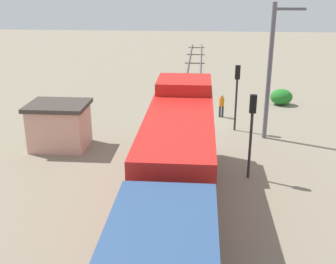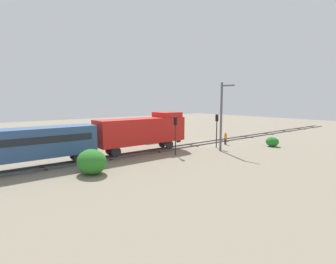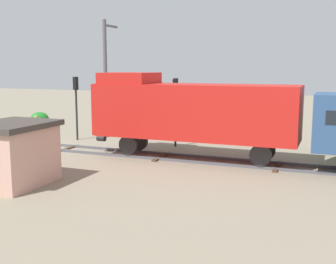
{
  "view_description": "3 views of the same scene",
  "coord_description": "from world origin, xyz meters",
  "px_view_note": "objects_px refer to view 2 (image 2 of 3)",
  "views": [
    {
      "loc": [
        -0.89,
        28.94,
        9.5
      ],
      "look_at": [
        0.76,
        8.7,
        2.2
      ],
      "focal_mm": 45.0,
      "sensor_mm": 36.0,
      "label": 1
    },
    {
      "loc": [
        -25.85,
        28.24,
        6.4
      ],
      "look_at": [
        0.0,
        7.48,
        2.22
      ],
      "focal_mm": 28.0,
      "sensor_mm": 36.0,
      "label": 2
    },
    {
      "loc": [
        21.54,
        18.56,
        5.08
      ],
      "look_at": [
        0.48,
        10.16,
        1.56
      ],
      "focal_mm": 45.0,
      "sensor_mm": 36.0,
      "label": 3
    }
  ],
  "objects_px": {
    "catenary_mast": "(222,115)",
    "relay_hut": "(146,132)",
    "traffic_signal_mid": "(175,129)",
    "worker_near_track": "(226,137)",
    "locomotive": "(143,130)",
    "passenger_car_leading": "(14,144)",
    "traffic_signal_near": "(217,125)"
  },
  "relations": [
    {
      "from": "catenary_mast",
      "to": "relay_hut",
      "type": "relative_size",
      "value": 2.4
    },
    {
      "from": "traffic_signal_mid",
      "to": "worker_near_track",
      "type": "distance_m",
      "value": 10.41
    },
    {
      "from": "locomotive",
      "to": "traffic_signal_mid",
      "type": "distance_m",
      "value": 4.04
    },
    {
      "from": "traffic_signal_mid",
      "to": "worker_near_track",
      "type": "height_order",
      "value": "traffic_signal_mid"
    },
    {
      "from": "locomotive",
      "to": "relay_hut",
      "type": "relative_size",
      "value": 3.31
    },
    {
      "from": "passenger_car_leading",
      "to": "relay_hut",
      "type": "height_order",
      "value": "passenger_car_leading"
    },
    {
      "from": "locomotive",
      "to": "passenger_car_leading",
      "type": "distance_m",
      "value": 13.34
    },
    {
      "from": "passenger_car_leading",
      "to": "traffic_signal_near",
      "type": "relative_size",
      "value": 3.18
    },
    {
      "from": "locomotive",
      "to": "worker_near_track",
      "type": "distance_m",
      "value": 12.69
    },
    {
      "from": "locomotive",
      "to": "traffic_signal_mid",
      "type": "bearing_deg",
      "value": -147.41
    },
    {
      "from": "traffic_signal_near",
      "to": "relay_hut",
      "type": "xyz_separation_m",
      "value": [
        10.7,
        3.95,
        -1.66
      ]
    },
    {
      "from": "traffic_signal_near",
      "to": "catenary_mast",
      "type": "distance_m",
      "value": 2.68
    },
    {
      "from": "locomotive",
      "to": "worker_near_track",
      "type": "relative_size",
      "value": 6.82
    },
    {
      "from": "traffic_signal_near",
      "to": "traffic_signal_mid",
      "type": "height_order",
      "value": "traffic_signal_near"
    },
    {
      "from": "passenger_car_leading",
      "to": "traffic_signal_near",
      "type": "distance_m",
      "value": 23.04
    },
    {
      "from": "worker_near_track",
      "to": "traffic_signal_mid",
      "type": "bearing_deg",
      "value": 42.5
    },
    {
      "from": "locomotive",
      "to": "traffic_signal_near",
      "type": "distance_m",
      "value": 10.01
    },
    {
      "from": "locomotive",
      "to": "relay_hut",
      "type": "height_order",
      "value": "locomotive"
    },
    {
      "from": "traffic_signal_mid",
      "to": "relay_hut",
      "type": "height_order",
      "value": "traffic_signal_mid"
    },
    {
      "from": "traffic_signal_mid",
      "to": "catenary_mast",
      "type": "relative_size",
      "value": 0.52
    },
    {
      "from": "locomotive",
      "to": "catenary_mast",
      "type": "relative_size",
      "value": 1.38
    },
    {
      "from": "traffic_signal_near",
      "to": "traffic_signal_mid",
      "type": "xyz_separation_m",
      "value": [
        -0.2,
        7.3,
        -0.02
      ]
    },
    {
      "from": "passenger_car_leading",
      "to": "traffic_signal_mid",
      "type": "bearing_deg",
      "value": -102.37
    },
    {
      "from": "locomotive",
      "to": "passenger_car_leading",
      "type": "bearing_deg",
      "value": 90.0
    },
    {
      "from": "locomotive",
      "to": "worker_near_track",
      "type": "xyz_separation_m",
      "value": [
        -2.4,
        -12.33,
        -1.78
      ]
    },
    {
      "from": "passenger_car_leading",
      "to": "worker_near_track",
      "type": "xyz_separation_m",
      "value": [
        -2.4,
        -25.67,
        -1.53
      ]
    },
    {
      "from": "traffic_signal_mid",
      "to": "catenary_mast",
      "type": "height_order",
      "value": "catenary_mast"
    },
    {
      "from": "traffic_signal_mid",
      "to": "relay_hut",
      "type": "bearing_deg",
      "value": -17.1
    },
    {
      "from": "traffic_signal_near",
      "to": "catenary_mast",
      "type": "xyz_separation_m",
      "value": [
        -1.86,
        1.33,
        1.39
      ]
    },
    {
      "from": "traffic_signal_near",
      "to": "relay_hut",
      "type": "bearing_deg",
      "value": 20.26
    },
    {
      "from": "locomotive",
      "to": "catenary_mast",
      "type": "height_order",
      "value": "catenary_mast"
    },
    {
      "from": "passenger_car_leading",
      "to": "catenary_mast",
      "type": "distance_m",
      "value": 22.15
    }
  ]
}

